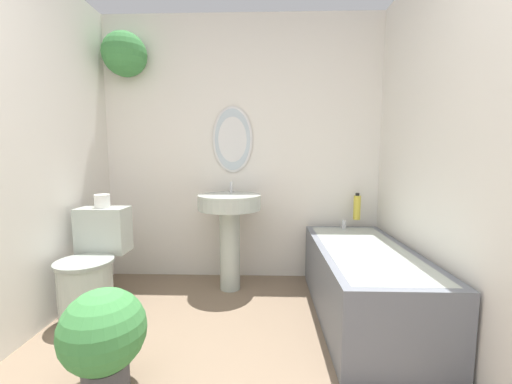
# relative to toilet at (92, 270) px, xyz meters

# --- Properties ---
(wall_back) EXTENTS (2.63, 0.38, 2.40)m
(wall_back) POSITION_rel_toilet_xyz_m (0.88, 0.81, 0.97)
(wall_back) COLOR silver
(wall_back) RESTS_ON ground_plane
(wall_right) EXTENTS (0.06, 2.54, 2.40)m
(wall_right) POSITION_rel_toilet_xyz_m (2.30, -0.41, 0.86)
(wall_right) COLOR silver
(wall_right) RESTS_ON ground_plane
(toilet) EXTENTS (0.37, 0.56, 0.76)m
(toilet) POSITION_rel_toilet_xyz_m (0.00, 0.00, 0.00)
(toilet) COLOR #B2BCB2
(toilet) RESTS_ON ground_plane
(pedestal_sink) EXTENTS (0.53, 0.53, 0.92)m
(pedestal_sink) POSITION_rel_toilet_xyz_m (0.92, 0.49, 0.26)
(pedestal_sink) COLOR #B2BCB2
(pedestal_sink) RESTS_ON ground_plane
(bathtub) EXTENTS (0.64, 1.41, 0.58)m
(bathtub) POSITION_rel_toilet_xyz_m (1.92, 0.05, -0.08)
(bathtub) COLOR slate
(bathtub) RESTS_ON ground_plane
(shampoo_bottle) EXTENTS (0.06, 0.06, 0.24)m
(shampoo_bottle) POSITION_rel_toilet_xyz_m (2.04, 0.69, 0.35)
(shampoo_bottle) COLOR gold
(shampoo_bottle) RESTS_ON bathtub
(potted_plant) EXTENTS (0.40, 0.40, 0.52)m
(potted_plant) POSITION_rel_toilet_xyz_m (0.46, -0.73, -0.04)
(potted_plant) COLOR #47474C
(potted_plant) RESTS_ON ground_plane
(toilet_paper_roll) EXTENTS (0.11, 0.11, 0.10)m
(toilet_paper_roll) POSITION_rel_toilet_xyz_m (0.00, 0.19, 0.47)
(toilet_paper_roll) COLOR white
(toilet_paper_roll) RESTS_ON toilet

